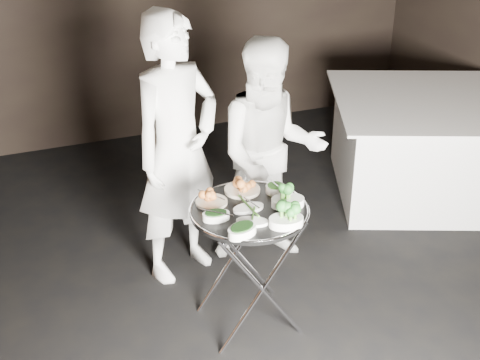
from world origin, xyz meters
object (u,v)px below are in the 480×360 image
object	(u,v)px
serving_tray	(249,211)
waiter_right	(270,154)
dining_table	(420,146)
tray_stand	(249,262)
waiter_left	(177,150)

from	to	relation	value
serving_tray	waiter_right	world-z (taller)	waiter_right
waiter_right	dining_table	xyz separation A→B (m)	(1.58, 0.42, -0.39)
tray_stand	dining_table	distance (m)	2.29
serving_tray	waiter_right	distance (m)	0.80
tray_stand	serving_tray	world-z (taller)	serving_tray
waiter_left	waiter_right	bearing A→B (deg)	-29.14
serving_tray	waiter_right	xyz separation A→B (m)	(0.43, 0.68, -0.01)
waiter_left	waiter_right	world-z (taller)	waiter_left
tray_stand	serving_tray	xyz separation A→B (m)	(0.00, 0.00, 0.36)
dining_table	waiter_right	bearing A→B (deg)	-165.11
waiter_left	waiter_right	size ratio (longest dim) A/B	1.14
waiter_left	waiter_right	distance (m)	0.66
tray_stand	waiter_left	size ratio (longest dim) A/B	0.44
serving_tray	dining_table	distance (m)	2.32
waiter_left	serving_tray	bearing A→B (deg)	-97.84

